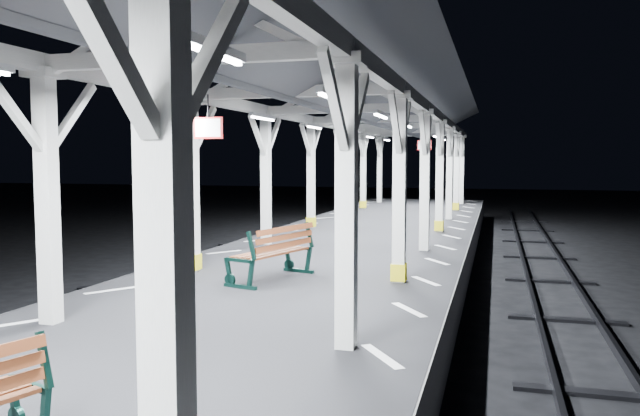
% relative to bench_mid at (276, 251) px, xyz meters
% --- Properties ---
extents(ground, '(120.00, 120.00, 0.00)m').
position_rel_bench_mid_xyz_m(ground, '(0.13, -1.54, -1.53)').
color(ground, black).
rests_on(ground, ground).
extents(platform, '(6.00, 50.00, 1.00)m').
position_rel_bench_mid_xyz_m(platform, '(0.13, -1.54, -1.03)').
color(platform, black).
rests_on(platform, ground).
extents(hazard_stripes_left, '(1.00, 48.00, 0.01)m').
position_rel_bench_mid_xyz_m(hazard_stripes_left, '(-2.32, -1.54, -0.52)').
color(hazard_stripes_left, silver).
rests_on(hazard_stripes_left, platform).
extents(hazard_stripes_right, '(1.00, 48.00, 0.01)m').
position_rel_bench_mid_xyz_m(hazard_stripes_right, '(2.58, -1.54, -0.52)').
color(hazard_stripes_right, silver).
rests_on(hazard_stripes_right, platform).
extents(track_right, '(2.20, 60.00, 0.16)m').
position_rel_bench_mid_xyz_m(track_right, '(5.13, -1.54, -1.45)').
color(track_right, '#2D2D33').
rests_on(track_right, ground).
extents(canopy, '(5.40, 49.00, 4.65)m').
position_rel_bench_mid_xyz_m(canopy, '(0.13, -1.56, 3.03)').
color(canopy, silver).
rests_on(canopy, platform).
extents(bench_mid, '(1.14, 1.94, 0.99)m').
position_rel_bench_mid_xyz_m(bench_mid, '(0.00, 0.00, 0.00)').
color(bench_mid, black).
rests_on(bench_mid, platform).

